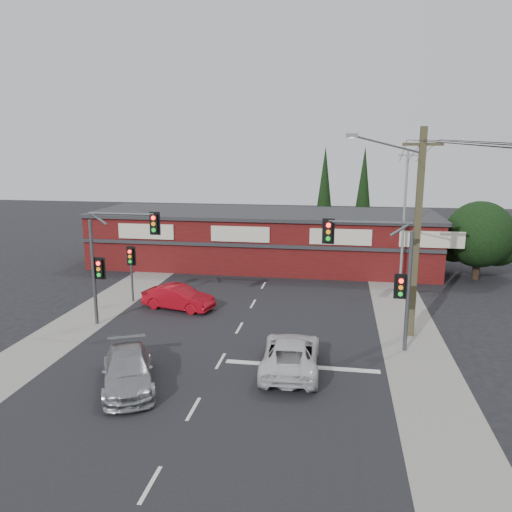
% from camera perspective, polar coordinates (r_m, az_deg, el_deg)
% --- Properties ---
extents(ground, '(120.00, 120.00, 0.00)m').
position_cam_1_polar(ground, '(23.47, -3.19, -10.42)').
color(ground, black).
rests_on(ground, ground).
extents(road_strip, '(14.00, 70.00, 0.01)m').
position_cam_1_polar(road_strip, '(28.05, -0.95, -6.55)').
color(road_strip, black).
rests_on(road_strip, ground).
extents(verge_left, '(3.00, 70.00, 0.02)m').
position_cam_1_polar(verge_left, '(30.68, -16.84, -5.42)').
color(verge_left, gray).
rests_on(verge_left, ground).
extents(verge_right, '(3.00, 70.00, 0.02)m').
position_cam_1_polar(verge_right, '(27.87, 16.65, -7.19)').
color(verge_right, gray).
rests_on(verge_right, ground).
extents(stop_line, '(6.50, 0.35, 0.01)m').
position_cam_1_polar(stop_line, '(21.63, 5.22, -12.45)').
color(stop_line, silver).
rests_on(stop_line, ground).
extents(white_suv, '(2.47, 5.05, 1.38)m').
position_cam_1_polar(white_suv, '(21.07, 4.01, -11.11)').
color(white_suv, silver).
rests_on(white_suv, ground).
extents(silver_suv, '(3.61, 4.98, 1.34)m').
position_cam_1_polar(silver_suv, '(20.25, -14.43, -12.55)').
color(silver_suv, '#999C9E').
rests_on(silver_suv, ground).
extents(red_sedan, '(4.37, 2.36, 1.37)m').
position_cam_1_polar(red_sedan, '(28.92, -8.87, -4.70)').
color(red_sedan, '#A90A16').
rests_on(red_sedan, ground).
extents(lane_dashes, '(0.12, 55.15, 0.01)m').
position_cam_1_polar(lane_dashes, '(31.59, 0.29, -4.36)').
color(lane_dashes, silver).
rests_on(lane_dashes, ground).
extents(shop_building, '(27.30, 8.40, 4.22)m').
position_cam_1_polar(shop_building, '(39.16, 0.78, 2.07)').
color(shop_building, '#4D0F0F').
rests_on(shop_building, ground).
extents(tree_cluster, '(5.90, 5.10, 5.50)m').
position_cam_1_polar(tree_cluster, '(38.36, 24.25, 1.93)').
color(tree_cluster, '#2D2116').
rests_on(tree_cluster, ground).
extents(conifer_near, '(1.80, 1.80, 9.25)m').
position_cam_1_polar(conifer_near, '(45.28, 7.84, 7.59)').
color(conifer_near, '#2D2116').
rests_on(conifer_near, ground).
extents(conifer_far, '(1.80, 1.80, 9.25)m').
position_cam_1_polar(conifer_far, '(47.31, 12.19, 7.63)').
color(conifer_far, '#2D2116').
rests_on(conifer_far, ground).
extents(traffic_mast_left, '(3.77, 0.27, 5.97)m').
position_cam_1_polar(traffic_mast_left, '(26.22, -16.15, 0.52)').
color(traffic_mast_left, '#47494C').
rests_on(traffic_mast_left, ground).
extents(traffic_mast_right, '(3.96, 0.27, 5.97)m').
position_cam_1_polar(traffic_mast_right, '(22.79, 14.35, -1.04)').
color(traffic_mast_right, '#47494C').
rests_on(traffic_mast_right, ground).
extents(pedestal_signal, '(0.55, 0.27, 3.38)m').
position_cam_1_polar(pedestal_signal, '(30.40, -14.08, -0.74)').
color(pedestal_signal, '#47494C').
rests_on(pedestal_signal, ground).
extents(utility_pole, '(4.38, 0.59, 10.00)m').
position_cam_1_polar(utility_pole, '(24.63, 17.65, 3.17)').
color(utility_pole, brown).
rests_on(utility_pole, ground).
extents(steel_pole, '(1.20, 0.16, 9.00)m').
position_cam_1_polar(steel_pole, '(33.66, 16.56, 4.32)').
color(steel_pole, gray).
rests_on(steel_pole, ground).
extents(power_lines, '(2.01, 29.00, 1.22)m').
position_cam_1_polar(power_lines, '(19.01, 20.97, 11.49)').
color(power_lines, black).
rests_on(power_lines, ground).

